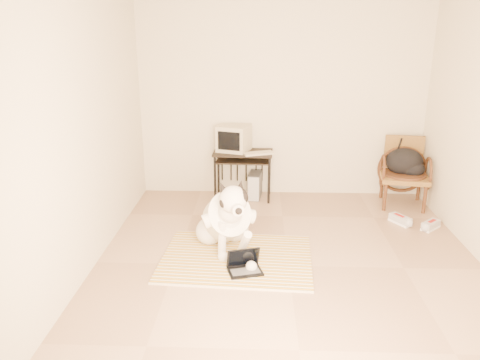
# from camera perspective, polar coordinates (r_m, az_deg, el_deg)

# --- Properties ---
(floor) EXTENTS (4.50, 4.50, 0.00)m
(floor) POSITION_cam_1_polar(r_m,az_deg,el_deg) (4.91, 5.95, -10.37)
(floor) COLOR #A18063
(floor) RESTS_ON ground
(wall_back) EXTENTS (4.50, 0.00, 4.50)m
(wall_back) POSITION_cam_1_polar(r_m,az_deg,el_deg) (6.63, 5.14, 9.57)
(wall_back) COLOR beige
(wall_back) RESTS_ON floor
(wall_front) EXTENTS (4.50, 0.00, 4.50)m
(wall_front) POSITION_cam_1_polar(r_m,az_deg,el_deg) (2.31, 10.47, -7.67)
(wall_front) COLOR beige
(wall_front) RESTS_ON floor
(wall_left) EXTENTS (0.00, 4.50, 4.50)m
(wall_left) POSITION_cam_1_polar(r_m,az_deg,el_deg) (4.72, -18.59, 5.13)
(wall_left) COLOR beige
(wall_left) RESTS_ON floor
(rug) EXTENTS (1.64, 1.29, 0.02)m
(rug) POSITION_cam_1_polar(r_m,az_deg,el_deg) (5.01, -0.43, -9.51)
(rug) COLOR orange
(rug) RESTS_ON floor
(dog) EXTENTS (0.69, 1.15, 0.91)m
(dog) POSITION_cam_1_polar(r_m,az_deg,el_deg) (5.07, -1.69, -4.81)
(dog) COLOR white
(dog) RESTS_ON rug
(laptop) EXTENTS (0.38, 0.32, 0.23)m
(laptop) POSITION_cam_1_polar(r_m,az_deg,el_deg) (4.73, 0.53, -10.39)
(laptop) COLOR black
(laptop) RESTS_ON rug
(computer_desk) EXTENTS (0.84, 0.49, 0.68)m
(computer_desk) POSITION_cam_1_polar(r_m,az_deg,el_deg) (6.53, 0.36, 2.63)
(computer_desk) COLOR black
(computer_desk) RESTS_ON floor
(crt_monitor) EXTENTS (0.50, 0.49, 0.36)m
(crt_monitor) POSITION_cam_1_polar(r_m,az_deg,el_deg) (6.53, -0.76, 5.13)
(crt_monitor) COLOR #B9AE91
(crt_monitor) RESTS_ON computer_desk
(desk_keyboard) EXTENTS (0.44, 0.28, 0.03)m
(desk_keyboard) POSITION_cam_1_polar(r_m,az_deg,el_deg) (6.39, 2.26, 3.27)
(desk_keyboard) COLOR #B9AE91
(desk_keyboard) RESTS_ON computer_desk
(pc_tower) EXTENTS (0.21, 0.41, 0.36)m
(pc_tower) POSITION_cam_1_polar(r_m,az_deg,el_deg) (6.68, 1.85, -0.62)
(pc_tower) COLOR #49494C
(pc_tower) RESTS_ON floor
(rattan_chair) EXTENTS (0.69, 0.67, 0.92)m
(rattan_chair) POSITION_cam_1_polar(r_m,az_deg,el_deg) (6.72, 19.36, 0.93)
(rattan_chair) COLOR olive
(rattan_chair) RESTS_ON floor
(backpack) EXTENTS (0.50, 0.42, 0.37)m
(backpack) POSITION_cam_1_polar(r_m,az_deg,el_deg) (6.68, 19.56, 1.98)
(backpack) COLOR black
(backpack) RESTS_ON rattan_chair
(sneaker_left) EXTENTS (0.25, 0.31, 0.10)m
(sneaker_left) POSITION_cam_1_polar(r_m,az_deg,el_deg) (6.18, 18.94, -4.63)
(sneaker_left) COLOR white
(sneaker_left) RESTS_ON floor
(sneaker_right) EXTENTS (0.29, 0.28, 0.10)m
(sneaker_right) POSITION_cam_1_polar(r_m,az_deg,el_deg) (6.15, 22.23, -5.15)
(sneaker_right) COLOR white
(sneaker_right) RESTS_ON floor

